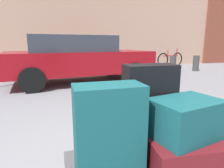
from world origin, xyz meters
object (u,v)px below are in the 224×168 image
at_px(duffel_bag_teal_topmost_pile, 185,118).
at_px(bollard_kerb_near, 146,65).
at_px(suitcase_maroon_stacked_top, 183,150).
at_px(parked_car, 78,58).
at_px(bicycle_leaning, 170,59).
at_px(bollard_kerb_far, 196,63).
at_px(suitcase_black_front_right, 149,108).
at_px(bollard_kerb_mid, 173,64).
at_px(suitcase_teal_rear_right, 109,132).

relative_size(duffel_bag_teal_topmost_pile, bollard_kerb_near, 0.68).
relative_size(suitcase_maroon_stacked_top, parked_car, 0.12).
distance_m(bicycle_leaning, bollard_kerb_far, 1.78).
bearing_deg(duffel_bag_teal_topmost_pile, bicycle_leaning, 46.10).
distance_m(suitcase_black_front_right, bollard_kerb_near, 6.38).
bearing_deg(bollard_kerb_near, parked_car, -159.68).
distance_m(suitcase_black_front_right, duffel_bag_teal_topmost_pile, 0.31).
distance_m(bollard_kerb_near, bollard_kerb_far, 2.40).
relative_size(bollard_kerb_near, bollard_kerb_far, 1.00).
height_order(suitcase_black_front_right, duffel_bag_teal_topmost_pile, suitcase_black_front_right).
height_order(suitcase_maroon_stacked_top, suitcase_black_front_right, suitcase_black_front_right).
xyz_separation_m(suitcase_black_front_right, duffel_bag_teal_topmost_pile, (0.13, -0.29, 0.01)).
xyz_separation_m(duffel_bag_teal_topmost_pile, bollard_kerb_mid, (3.95, 5.98, -0.36)).
distance_m(bollard_kerb_near, bollard_kerb_mid, 1.23).
relative_size(suitcase_maroon_stacked_top, suitcase_teal_rear_right, 0.87).
bearing_deg(bollard_kerb_near, bollard_kerb_mid, 0.00).
relative_size(suitcase_black_front_right, suitcase_teal_rear_right, 1.14).
relative_size(suitcase_maroon_stacked_top, duffel_bag_teal_topmost_pile, 1.18).
height_order(suitcase_teal_rear_right, bicycle_leaning, bicycle_leaning).
xyz_separation_m(suitcase_maroon_stacked_top, bollard_kerb_mid, (3.95, 5.98, -0.11)).
xyz_separation_m(suitcase_black_front_right, parked_car, (-0.01, 4.63, 0.07)).
bearing_deg(bollard_kerb_near, suitcase_maroon_stacked_top, -114.45).
relative_size(suitcase_black_front_right, parked_car, 0.16).
height_order(suitcase_maroon_stacked_top, suitcase_teal_rear_right, suitcase_teal_rear_right).
height_order(parked_car, bicycle_leaning, parked_car).
bearing_deg(duffel_bag_teal_topmost_pile, bollard_kerb_far, 38.25).
bearing_deg(bicycle_leaning, bollard_kerb_mid, -120.39).
bearing_deg(suitcase_teal_rear_right, bicycle_leaning, 55.01).
distance_m(duffel_bag_teal_topmost_pile, bollard_kerb_far, 7.88).
relative_size(suitcase_black_front_right, bollard_kerb_far, 1.04).
height_order(bollard_kerb_near, bollard_kerb_far, same).
distance_m(duffel_bag_teal_topmost_pile, bicycle_leaning, 9.22).
relative_size(parked_car, bicycle_leaning, 2.58).
bearing_deg(suitcase_teal_rear_right, duffel_bag_teal_topmost_pile, -4.22).
bearing_deg(suitcase_black_front_right, suitcase_maroon_stacked_top, -62.51).
relative_size(suitcase_black_front_right, bicycle_leaning, 0.40).
distance_m(suitcase_teal_rear_right, bollard_kerb_near, 6.77).
height_order(duffel_bag_teal_topmost_pile, bollard_kerb_mid, duffel_bag_teal_topmost_pile).
distance_m(suitcase_teal_rear_right, duffel_bag_teal_topmost_pile, 0.54).
height_order(suitcase_teal_rear_right, bollard_kerb_near, suitcase_teal_rear_right).
height_order(bollard_kerb_near, bollard_kerb_mid, same).
relative_size(bicycle_leaning, bollard_kerb_mid, 2.57).
bearing_deg(parked_car, bollard_kerb_near, 20.32).
relative_size(bollard_kerb_near, bollard_kerb_mid, 1.00).
distance_m(suitcase_teal_rear_right, bollard_kerb_far, 8.20).
xyz_separation_m(bollard_kerb_near, bollard_kerb_far, (2.40, 0.00, 0.00)).
bearing_deg(suitcase_black_front_right, duffel_bag_teal_topmost_pile, -62.51).
bearing_deg(bollard_kerb_far, suitcase_black_front_right, -132.71).
distance_m(bicycle_leaning, bollard_kerb_mid, 2.06).
relative_size(suitcase_black_front_right, bollard_kerb_near, 1.04).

